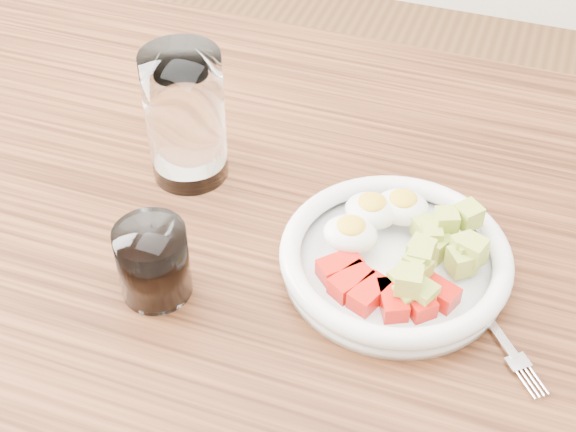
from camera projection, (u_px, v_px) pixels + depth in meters
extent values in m
cube|color=brown|center=(38.00, 190.00, 1.57)|extent=(0.07, 0.07, 0.73)
cube|color=brown|center=(293.00, 256.00, 0.90)|extent=(1.50, 0.90, 0.04)
cylinder|color=white|center=(394.00, 266.00, 0.86)|extent=(0.24, 0.24, 0.01)
torus|color=white|center=(396.00, 255.00, 0.84)|extent=(0.25, 0.25, 0.02)
cube|color=red|center=(340.00, 267.00, 0.83)|extent=(0.05, 0.05, 0.02)
cube|color=red|center=(351.00, 282.00, 0.82)|extent=(0.04, 0.05, 0.02)
cube|color=red|center=(369.00, 294.00, 0.80)|extent=(0.04, 0.05, 0.02)
cube|color=red|center=(392.00, 300.00, 0.80)|extent=(0.04, 0.05, 0.02)
cube|color=red|center=(416.00, 299.00, 0.80)|extent=(0.05, 0.05, 0.02)
cube|color=red|center=(436.00, 292.00, 0.81)|extent=(0.05, 0.04, 0.02)
ellipsoid|color=white|center=(371.00, 211.00, 0.88)|extent=(0.06, 0.05, 0.03)
ellipsoid|color=yellow|center=(372.00, 202.00, 0.87)|extent=(0.03, 0.03, 0.01)
ellipsoid|color=white|center=(402.00, 207.00, 0.88)|extent=(0.06, 0.05, 0.03)
ellipsoid|color=yellow|center=(403.00, 198.00, 0.87)|extent=(0.03, 0.03, 0.01)
ellipsoid|color=white|center=(350.00, 234.00, 0.85)|extent=(0.06, 0.05, 0.03)
ellipsoid|color=yellow|center=(351.00, 225.00, 0.84)|extent=(0.03, 0.03, 0.01)
cube|color=#B9C14A|center=(432.00, 236.00, 0.84)|extent=(0.03, 0.03, 0.02)
cube|color=#B9C14A|center=(473.00, 254.00, 0.83)|extent=(0.03, 0.03, 0.02)
cube|color=#B9C14A|center=(424.00, 228.00, 0.86)|extent=(0.03, 0.03, 0.02)
cube|color=#B9C14A|center=(401.00, 281.00, 0.81)|extent=(0.03, 0.03, 0.02)
cube|color=#B9C14A|center=(468.00, 215.00, 0.85)|extent=(0.03, 0.03, 0.02)
cube|color=#B9C14A|center=(409.00, 281.00, 0.78)|extent=(0.03, 0.03, 0.03)
cube|color=#B9C14A|center=(415.00, 263.00, 0.80)|extent=(0.03, 0.03, 0.02)
cube|color=#B9C14A|center=(420.00, 257.00, 0.81)|extent=(0.02, 0.02, 0.02)
cube|color=#B9C14A|center=(422.00, 295.00, 0.79)|extent=(0.03, 0.03, 0.02)
cube|color=#B9C14A|center=(436.00, 246.00, 0.85)|extent=(0.03, 0.03, 0.03)
cube|color=#B9C14A|center=(462.00, 261.00, 0.82)|extent=(0.04, 0.04, 0.03)
cube|color=#B9C14A|center=(408.00, 297.00, 0.80)|extent=(0.03, 0.03, 0.02)
cube|color=#B9C14A|center=(446.00, 221.00, 0.85)|extent=(0.03, 0.03, 0.02)
cube|color=#B9C14A|center=(464.00, 248.00, 0.83)|extent=(0.03, 0.03, 0.02)
cube|color=#B9C14A|center=(419.00, 293.00, 0.80)|extent=(0.02, 0.02, 0.02)
cube|color=#B9C14A|center=(416.00, 270.00, 0.81)|extent=(0.03, 0.03, 0.03)
cube|color=#B9C14A|center=(472.00, 250.00, 0.82)|extent=(0.03, 0.03, 0.03)
cube|color=#B9C14A|center=(421.00, 251.00, 0.82)|extent=(0.03, 0.03, 0.02)
cube|color=black|center=(465.00, 287.00, 0.84)|extent=(0.07, 0.08, 0.01)
cube|color=silver|center=(501.00, 338.00, 0.79)|extent=(0.04, 0.05, 0.00)
cube|color=silver|center=(518.00, 362.00, 0.77)|extent=(0.03, 0.03, 0.00)
cylinder|color=silver|center=(526.00, 385.00, 0.75)|extent=(0.02, 0.03, 0.00)
cylinder|color=silver|center=(530.00, 384.00, 0.75)|extent=(0.02, 0.03, 0.00)
cylinder|color=silver|center=(535.00, 382.00, 0.75)|extent=(0.02, 0.03, 0.00)
cylinder|color=silver|center=(539.00, 381.00, 0.75)|extent=(0.02, 0.03, 0.00)
cylinder|color=white|center=(185.00, 117.00, 0.92)|extent=(0.09, 0.09, 0.16)
cylinder|color=white|center=(153.00, 262.00, 0.81)|extent=(0.07, 0.07, 0.08)
cylinder|color=black|center=(153.00, 263.00, 0.81)|extent=(0.07, 0.07, 0.07)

